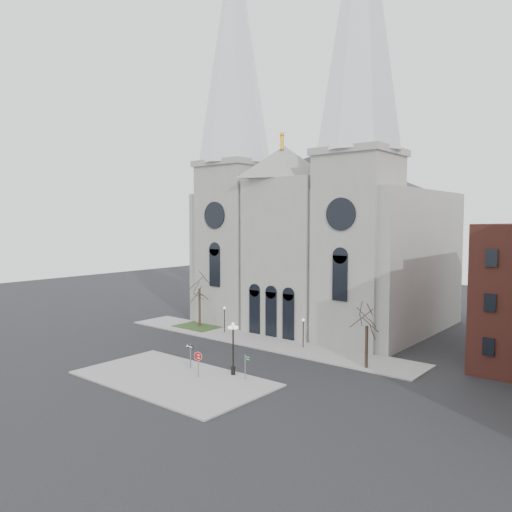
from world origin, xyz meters
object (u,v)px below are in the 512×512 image
Objects in this scene: globe_lamp at (233,342)px; one_way_sign at (191,352)px; stop_sign at (198,359)px; street_name_sign at (246,365)px.

globe_lamp reaches higher than one_way_sign.
globe_lamp is 4.91m from one_way_sign.
one_way_sign reaches higher than stop_sign.
stop_sign is at bearing -142.71° from street_name_sign.
stop_sign is at bearing -127.56° from globe_lamp.
globe_lamp is 2.57m from street_name_sign.
one_way_sign is (-4.56, -1.05, -1.48)m from globe_lamp.
stop_sign reaches higher than street_name_sign.
stop_sign is 0.99× the size of one_way_sign.
stop_sign is 1.03× the size of street_name_sign.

